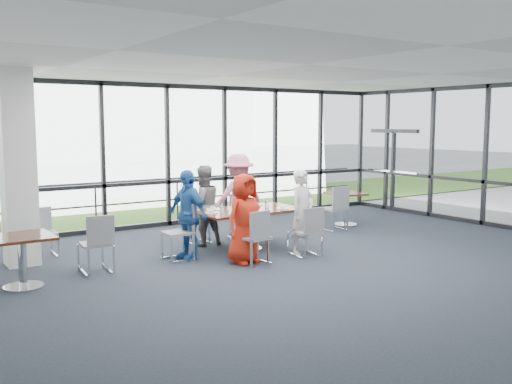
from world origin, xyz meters
TOP-DOWN VIEW (x-y plane):
  - floor at (0.00, 0.00)m, footprint 12.00×10.00m
  - ceiling at (0.00, 0.00)m, footprint 12.00×10.00m
  - curtain_wall_back at (0.00, 5.00)m, footprint 12.00×0.10m
  - exit_door at (6.00, 3.75)m, footprint 0.12×1.60m
  - structural_column at (-3.60, 3.00)m, footprint 0.50×0.50m
  - apron at (0.00, 10.00)m, footprint 80.00×70.00m
  - grass_strip at (0.00, 8.00)m, footprint 80.00×5.00m
  - hangar_main at (4.00, 32.00)m, footprint 24.00×10.00m
  - guard_rail at (0.00, 5.60)m, footprint 12.00×0.06m
  - main_table at (0.10, 1.88)m, footprint 2.00×1.13m
  - side_table_left at (-3.88, 1.57)m, footprint 0.83×0.83m
  - side_table_right at (3.36, 2.74)m, footprint 0.92×0.92m
  - diner_near_left at (-0.50, 1.03)m, footprint 0.82×0.62m
  - diner_near_right at (0.73, 1.03)m, footprint 0.62×0.51m
  - diner_far_left at (-0.40, 2.64)m, footprint 0.76×0.48m
  - diner_far_right at (0.49, 2.77)m, footprint 1.17×0.69m
  - diner_end at (-1.14, 1.84)m, footprint 0.68×0.99m
  - chair_main_nl at (-0.40, 0.88)m, footprint 0.49×0.49m
  - chair_main_nr at (0.67, 0.86)m, footprint 0.48×0.48m
  - chair_main_fl at (-0.38, 2.86)m, footprint 0.46×0.46m
  - chair_main_fr at (0.59, 2.89)m, footprint 0.48×0.48m
  - chair_main_end at (-1.32, 1.85)m, footprint 0.47×0.47m
  - chair_spare_la at (-2.76, 1.81)m, footprint 0.49×0.49m
  - chair_spare_lb at (-3.15, 3.36)m, footprint 0.43×0.43m
  - chair_spare_r at (2.72, 2.42)m, footprint 0.48×0.48m
  - plate_nl at (-0.38, 1.49)m, footprint 0.28×0.28m
  - plate_nr at (0.68, 1.56)m, footprint 0.23×0.23m
  - plate_fl at (-0.43, 2.18)m, footprint 0.27×0.27m
  - plate_fr at (0.54, 2.25)m, footprint 0.27×0.27m
  - plate_end at (-0.68, 1.85)m, footprint 0.26×0.26m
  - tumbler_a at (-0.12, 1.61)m, footprint 0.07×0.07m
  - tumbler_b at (0.45, 1.74)m, footprint 0.07×0.07m
  - tumbler_c at (0.19, 2.17)m, footprint 0.07×0.07m
  - tumbler_d at (-0.55, 1.66)m, footprint 0.07×0.07m
  - menu_a at (-0.04, 1.48)m, footprint 0.30×0.22m
  - menu_b at (1.00, 1.61)m, footprint 0.34×0.31m
  - menu_c at (0.21, 2.28)m, footprint 0.37×0.32m
  - condiment_caddy at (0.10, 1.91)m, footprint 0.10×0.07m
  - ketchup_bottle at (0.15, 1.92)m, footprint 0.06×0.06m
  - green_bottle at (0.23, 1.92)m, footprint 0.05×0.05m

SIDE VIEW (x-z plane):
  - apron at x=0.00m, z-range -0.03..-0.01m
  - floor at x=0.00m, z-range -0.02..0.00m
  - grass_strip at x=0.00m, z-range 0.01..0.01m
  - chair_spare_lb at x=-3.15m, z-range 0.00..0.83m
  - chair_main_fr at x=0.59m, z-range 0.00..0.83m
  - chair_main_fl at x=-0.38m, z-range 0.00..0.84m
  - chair_main_nr at x=0.67m, z-range 0.00..0.85m
  - chair_main_nl at x=-0.40m, z-range 0.00..0.88m
  - chair_spare_la at x=-2.76m, z-range 0.00..0.90m
  - chair_main_end at x=-1.32m, z-range 0.00..0.94m
  - chair_spare_r at x=2.72m, z-range 0.00..0.95m
  - guard_rail at x=0.00m, z-range 0.47..0.53m
  - side_table_right at x=3.36m, z-range 0.24..0.99m
  - side_table_left at x=-3.88m, z-range 0.25..1.00m
  - main_table at x=0.10m, z-range 0.26..1.01m
  - diner_near_left at x=-0.50m, z-range 0.00..1.50m
  - menu_a at x=-0.04m, z-range 0.75..0.75m
  - menu_b at x=1.00m, z-range 0.75..0.75m
  - menu_c at x=0.21m, z-range 0.75..0.75m
  - diner_near_right at x=0.73m, z-range 0.00..1.51m
  - plate_nl at x=-0.38m, z-range 0.75..0.76m
  - plate_nr at x=0.68m, z-range 0.75..0.76m
  - plate_fl at x=-0.43m, z-range 0.75..0.76m
  - plate_fr at x=0.54m, z-range 0.75..0.76m
  - plate_end at x=-0.68m, z-range 0.75..0.76m
  - diner_far_left at x=-0.40m, z-range 0.00..1.53m
  - diner_end at x=-1.14m, z-range 0.00..1.54m
  - condiment_caddy at x=0.10m, z-range 0.75..0.79m
  - tumbler_c at x=0.19m, z-range 0.75..0.89m
  - tumbler_d at x=-0.55m, z-range 0.75..0.89m
  - tumbler_a at x=-0.12m, z-range 0.75..0.89m
  - tumbler_b at x=0.45m, z-range 0.75..0.89m
  - ketchup_bottle at x=0.15m, z-range 0.75..0.93m
  - green_bottle at x=0.23m, z-range 0.75..0.95m
  - diner_far_right at x=0.49m, z-range 0.00..1.72m
  - exit_door at x=6.00m, z-range 0.00..2.10m
  - curtain_wall_back at x=0.00m, z-range 0.00..3.20m
  - structural_column at x=-3.60m, z-range 0.00..3.20m
  - hangar_main at x=4.00m, z-range 0.00..6.00m
  - ceiling at x=0.00m, z-range 3.18..3.22m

